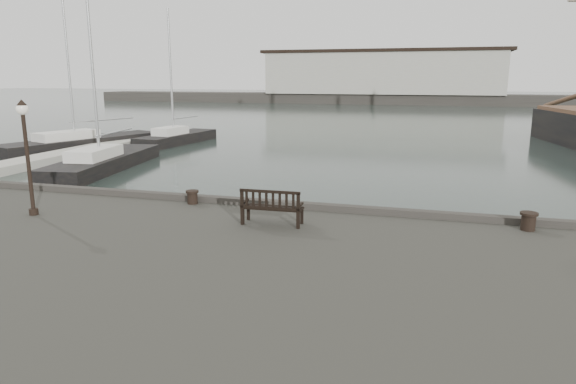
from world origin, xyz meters
name	(u,v)px	position (x,y,z in m)	size (l,w,h in m)	color
ground	(311,259)	(0.00, 0.00, 0.00)	(400.00, 400.00, 0.00)	black
pontoon	(18,165)	(-20.00, 10.00, 0.25)	(2.00, 24.00, 0.50)	#ADABA0
breakwater	(399,82)	(-4.56, 92.00, 4.30)	(140.00, 9.50, 12.20)	#383530
bench	(272,213)	(-0.58, -1.93, 1.85)	(1.58, 0.58, 0.90)	black
bollard_left	(192,197)	(-3.52, -0.50, 1.76)	(0.38, 0.38, 0.40)	black
bollard_right	(528,221)	(5.61, -0.66, 1.78)	(0.43, 0.43, 0.45)	black
lamp_post	(26,142)	(-7.12, -2.86, 3.56)	(0.31, 0.31, 3.11)	black
yacht_b	(83,145)	(-22.22, 18.66, 0.25)	(6.63, 12.85, 16.32)	black
yacht_c	(105,165)	(-15.13, 11.36, 0.24)	(4.13, 10.82, 14.06)	black
yacht_d	(177,141)	(-16.86, 23.32, 0.23)	(3.18, 8.80, 10.97)	black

